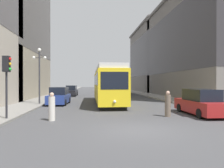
# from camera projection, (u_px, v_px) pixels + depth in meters

# --- Properties ---
(ground_plane) EXTENTS (200.00, 200.00, 0.00)m
(ground_plane) POSITION_uv_depth(u_px,v_px,m) (137.00, 130.00, 9.63)
(ground_plane) COLOR #424244
(sidewalk_left) EXTENTS (3.15, 120.00, 0.15)m
(sidewalk_left) POSITION_uv_depth(u_px,v_px,m) (65.00, 92.00, 48.49)
(sidewalk_left) COLOR gray
(sidewalk_left) RESTS_ON ground
(sidewalk_right) EXTENTS (3.15, 120.00, 0.15)m
(sidewalk_right) POSITION_uv_depth(u_px,v_px,m) (133.00, 92.00, 50.30)
(sidewalk_right) COLOR gray
(sidewalk_right) RESTS_ON ground
(streetcar) EXTENTS (2.64, 13.66, 3.89)m
(streetcar) POSITION_uv_depth(u_px,v_px,m) (107.00, 84.00, 22.41)
(streetcar) COLOR black
(streetcar) RESTS_ON ground
(transit_bus) EXTENTS (2.61, 12.61, 3.45)m
(transit_bus) POSITION_uv_depth(u_px,v_px,m) (116.00, 85.00, 38.80)
(transit_bus) COLOR black
(transit_bus) RESTS_ON ground
(parked_car_left_near) EXTENTS (2.05, 4.42, 1.82)m
(parked_car_left_near) POSITION_uv_depth(u_px,v_px,m) (59.00, 96.00, 21.06)
(parked_car_left_near) COLOR black
(parked_car_left_near) RESTS_ON ground
(parked_car_left_mid) EXTENTS (2.03, 4.80, 1.82)m
(parked_car_left_mid) POSITION_uv_depth(u_px,v_px,m) (71.00, 91.00, 34.79)
(parked_car_left_mid) COLOR black
(parked_car_left_mid) RESTS_ON ground
(parked_car_right_far) EXTENTS (1.97, 4.91, 1.82)m
(parked_car_right_far) POSITION_uv_depth(u_px,v_px,m) (200.00, 103.00, 14.17)
(parked_car_right_far) COLOR black
(parked_car_right_far) RESTS_ON ground
(pedestrian_crossing_near) EXTENTS (0.38, 0.38, 1.69)m
(pedestrian_crossing_near) POSITION_uv_depth(u_px,v_px,m) (52.00, 108.00, 11.93)
(pedestrian_crossing_near) COLOR beige
(pedestrian_crossing_near) RESTS_ON ground
(pedestrian_crossing_far) EXTENTS (0.39, 0.39, 1.72)m
(pedestrian_crossing_far) POSITION_uv_depth(u_px,v_px,m) (168.00, 105.00, 13.41)
(pedestrian_crossing_far) COLOR #6B5B4C
(pedestrian_crossing_far) RESTS_ON ground
(traffic_light_near_left) EXTENTS (0.47, 0.36, 3.72)m
(traffic_light_near_left) POSITION_uv_depth(u_px,v_px,m) (7.00, 70.00, 11.90)
(traffic_light_near_left) COLOR #232328
(traffic_light_near_left) RESTS_ON sidewalk_left
(lamp_post_left_near) EXTENTS (1.41, 0.36, 5.66)m
(lamp_post_left_near) POSITION_uv_depth(u_px,v_px,m) (39.00, 67.00, 20.38)
(lamp_post_left_near) COLOR #333338
(lamp_post_left_near) RESTS_ON sidewalk_left
(building_right_corner) EXTENTS (13.75, 20.41, 16.44)m
(building_right_corner) POSITION_uv_depth(u_px,v_px,m) (163.00, 59.00, 52.18)
(building_right_corner) COLOR slate
(building_right_corner) RESTS_ON ground
(building_right_midblock) EXTENTS (12.04, 24.50, 15.99)m
(building_right_midblock) POSITION_uv_depth(u_px,v_px,m) (203.00, 46.00, 31.92)
(building_right_midblock) COLOR slate
(building_right_midblock) RESTS_ON ground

